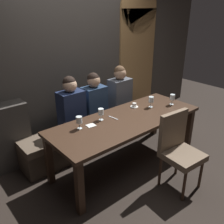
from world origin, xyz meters
The scene contains 16 objects.
ground centered at (0.00, 0.00, 0.00)m, with size 9.00×9.00×0.00m, color black.
back_wall_tiled centered at (0.00, 1.22, 1.50)m, with size 6.00×0.12×3.00m, color #423D38.
arched_door centered at (1.35, 1.15, 1.36)m, with size 0.90×0.05×2.55m.
dining_table centered at (0.00, 0.00, 0.65)m, with size 2.20×0.84×0.74m.
banquette_bench centered at (0.00, 0.70, 0.23)m, with size 2.50×0.44×0.45m.
chair_near_side centered at (0.19, -0.72, 0.56)m, with size 0.47×0.47×0.98m.
diner_redhead centered at (-0.46, 0.68, 0.84)m, with size 0.36×0.24×0.82m.
diner_bearded centered at (-0.02, 0.72, 0.82)m, with size 0.36×0.24×0.78m.
diner_far_end centered at (0.48, 0.68, 0.84)m, with size 0.36×0.24×0.82m.
wine_glass_far_left centered at (-0.66, 0.17, 0.86)m, with size 0.08×0.08×0.16m.
wine_glass_near_left centered at (0.55, 0.06, 0.85)m, with size 0.08×0.08×0.16m.
wine_glass_near_right centered at (0.88, -0.08, 0.85)m, with size 0.08×0.08×0.16m.
wine_glass_center_front centered at (-0.30, 0.19, 0.86)m, with size 0.08×0.08×0.16m.
espresso_cup centered at (0.36, 0.22, 0.77)m, with size 0.12×0.12×0.06m.
fork_on_table centered at (-0.14, 0.13, 0.74)m, with size 0.02×0.17×0.01m, color silver.
folded_napkin centered at (-0.51, 0.14, 0.74)m, with size 0.11×0.10×0.01m, color silver.
Camera 1 is at (-2.12, -2.17, 2.17)m, focal length 39.39 mm.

